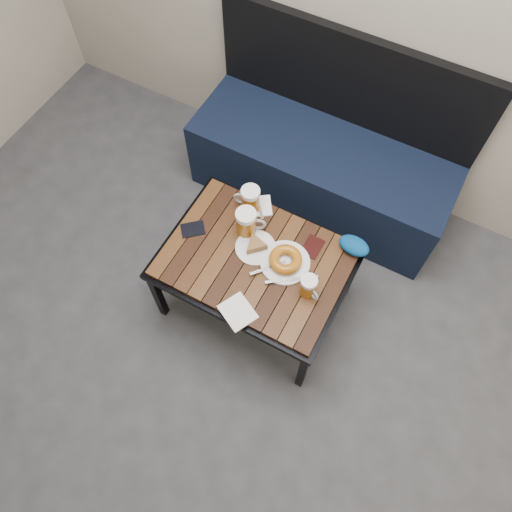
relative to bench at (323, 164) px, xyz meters
The scene contains 14 objects.
ground 1.79m from the bench, 86.64° to the right, with size 4.00×4.00×0.00m, color #2D2D30.
room_shell 1.95m from the bench, 85.31° to the right, with size 4.00×4.00×4.00m.
bench is the anchor object (origin of this frame).
cafe_table 0.80m from the bench, 89.41° to the right, with size 0.84×0.62×0.47m.
beer_mug_left 0.63m from the bench, 104.65° to the right, with size 0.13×0.10×0.14m.
beer_mug_centre 0.73m from the bench, 98.13° to the right, with size 0.14×0.12×0.15m.
beer_mug_right 0.90m from the bench, 71.21° to the right, with size 0.11×0.09×0.12m.
plate_pie 0.77m from the bench, 91.57° to the right, with size 0.18×0.18×0.05m.
plate_bagel 0.78m from the bench, 79.89° to the right, with size 0.27×0.25×0.06m.
napkin_left 0.58m from the bench, 101.95° to the right, with size 0.16×0.16×0.01m.
napkin_right 1.06m from the bench, 86.65° to the right, with size 0.18×0.17×0.01m.
passport_navy 0.87m from the bench, 112.25° to the right, with size 0.08×0.11×0.01m, color black.
passport_burgundy 0.67m from the bench, 71.47° to the right, with size 0.08×0.11×0.01m, color black.
knit_pouch 0.68m from the bench, 55.13° to the right, with size 0.14×0.09×0.06m, color navy.
Camera 1 is at (0.40, 0.07, 2.43)m, focal length 35.00 mm.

